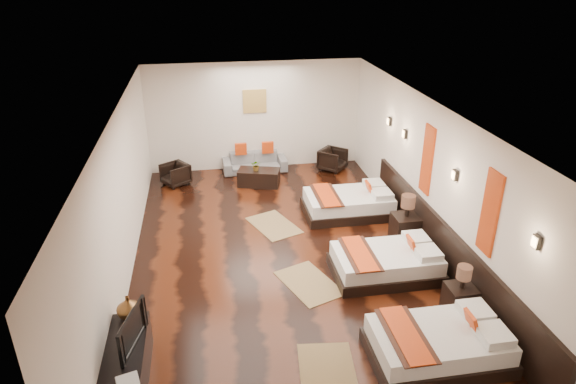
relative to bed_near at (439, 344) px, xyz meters
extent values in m
cube|color=black|center=(-1.69, 2.86, -0.24)|extent=(5.50, 9.50, 0.01)
cube|color=white|center=(-1.69, 2.86, 2.56)|extent=(5.50, 9.50, 0.01)
cube|color=silver|center=(-1.69, 7.61, 1.16)|extent=(5.50, 0.01, 2.80)
cube|color=silver|center=(-4.44, 2.86, 1.16)|extent=(0.01, 9.50, 2.80)
cube|color=silver|center=(1.06, 2.86, 1.16)|extent=(0.01, 9.50, 2.80)
cube|color=black|center=(1.02, 2.06, 0.21)|extent=(0.08, 6.60, 0.90)
cube|color=black|center=(-0.02, 0.00, -0.15)|extent=(1.87, 1.16, 0.20)
cube|color=white|center=(-0.02, 0.00, 0.09)|extent=(1.79, 1.07, 0.27)
cube|color=red|center=(0.42, 0.00, 0.33)|extent=(0.14, 0.29, 0.29)
cube|color=#38190F|center=(-0.51, 0.00, 0.23)|extent=(0.49, 1.18, 0.02)
cube|color=red|center=(-0.51, 0.00, 0.24)|extent=(0.34, 1.18, 0.02)
cube|color=black|center=(-0.02, 2.10, -0.15)|extent=(1.86, 1.15, 0.19)
cube|color=white|center=(-0.02, 2.10, 0.08)|extent=(1.77, 1.06, 0.27)
cube|color=red|center=(0.42, 2.10, 0.32)|extent=(0.14, 0.28, 0.29)
cube|color=#38190F|center=(-0.51, 2.10, 0.22)|extent=(0.49, 1.17, 0.02)
cube|color=red|center=(-0.51, 2.10, 0.24)|extent=(0.34, 1.17, 0.02)
cube|color=black|center=(-0.02, 4.50, -0.15)|extent=(1.90, 1.18, 0.20)
cube|color=white|center=(-0.02, 4.50, 0.09)|extent=(1.81, 1.09, 0.27)
cube|color=red|center=(0.43, 4.50, 0.33)|extent=(0.14, 0.29, 0.29)
cube|color=#38190F|center=(-0.52, 4.50, 0.23)|extent=(0.50, 1.19, 0.02)
cube|color=red|center=(-0.52, 4.50, 0.25)|extent=(0.34, 1.19, 0.02)
cube|color=black|center=(0.75, 0.89, -0.01)|extent=(0.43, 0.43, 0.48)
cylinder|color=black|center=(0.75, 0.89, 0.33)|extent=(0.08, 0.08, 0.19)
cylinder|color=#3F2619|center=(0.75, 0.89, 0.50)|extent=(0.23, 0.23, 0.21)
cube|color=black|center=(0.75, 3.15, 0.03)|extent=(0.50, 0.50, 0.56)
cylinder|color=black|center=(0.75, 3.15, 0.43)|extent=(0.09, 0.09, 0.22)
cylinder|color=#3F2619|center=(0.75, 3.15, 0.63)|extent=(0.27, 0.27, 0.25)
cube|color=olive|center=(-1.59, -0.06, -0.24)|extent=(0.88, 1.28, 0.01)
cube|color=olive|center=(-1.41, 2.05, -0.24)|extent=(1.13, 1.39, 0.01)
cube|color=olive|center=(-1.71, 4.22, -0.24)|extent=(1.14, 1.39, 0.01)
cube|color=black|center=(-4.19, 0.11, 0.03)|extent=(0.50, 1.80, 0.55)
imported|color=black|center=(-4.14, 0.34, 0.55)|extent=(0.33, 0.84, 0.48)
imported|color=brown|center=(-4.19, 0.91, 0.48)|extent=(0.42, 0.42, 0.34)
imported|color=slate|center=(-1.76, 7.31, 0.00)|extent=(1.68, 0.70, 0.48)
imported|color=black|center=(-3.79, 6.75, 0.03)|extent=(0.82, 0.81, 0.54)
imported|color=black|center=(0.27, 7.04, 0.04)|extent=(0.88, 0.88, 0.58)
cube|color=black|center=(-1.76, 6.37, -0.04)|extent=(1.10, 0.75, 0.40)
imported|color=#28561C|center=(-1.82, 6.34, 0.29)|extent=(0.27, 0.25, 0.27)
cube|color=#D86014|center=(1.04, 0.96, 1.46)|extent=(0.04, 0.40, 1.30)
cube|color=#D86014|center=(1.04, 3.16, 1.46)|extent=(0.04, 0.40, 1.30)
cube|color=black|center=(1.02, -0.14, 1.61)|extent=(0.06, 0.12, 0.18)
cube|color=#FFD18C|center=(0.99, -0.14, 1.61)|extent=(0.02, 0.10, 0.14)
cube|color=black|center=(1.02, 2.06, 1.61)|extent=(0.06, 0.12, 0.18)
cube|color=#FFD18C|center=(0.99, 2.06, 1.61)|extent=(0.02, 0.10, 0.14)
cube|color=black|center=(1.02, 4.26, 1.61)|extent=(0.06, 0.12, 0.18)
cube|color=#FFD18C|center=(0.99, 4.26, 1.61)|extent=(0.02, 0.10, 0.14)
cube|color=black|center=(1.02, 5.16, 1.61)|extent=(0.06, 0.12, 0.18)
cube|color=#FFD18C|center=(0.99, 5.16, 1.61)|extent=(0.02, 0.10, 0.14)
cube|color=#AD873F|center=(-1.69, 7.59, 1.56)|extent=(0.60, 0.04, 0.60)
camera|label=1|loc=(-2.97, -5.01, 4.80)|focal=31.45mm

